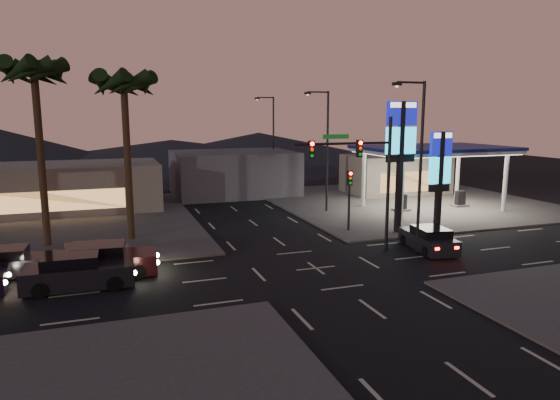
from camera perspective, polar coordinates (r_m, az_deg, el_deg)
name	(u,v)px	position (r m, az deg, el deg)	size (l,w,h in m)	color
ground	(316,268)	(27.02, 4.12, -7.78)	(140.00, 140.00, 0.00)	black
corner_lot_ne	(405,202)	(48.23, 14.09, -0.17)	(24.00, 24.00, 0.12)	#47443F
corner_lot_nw	(27,226)	(40.83, -26.91, -2.71)	(24.00, 24.00, 0.12)	#47443F
gas_station	(434,151)	(44.38, 17.20, 5.39)	(12.20, 8.20, 5.47)	silver
convenience_store	(395,174)	(53.19, 13.04, 2.89)	(10.00, 6.00, 4.00)	#726B5B
pylon_sign_tall	(401,141)	(34.70, 13.64, 6.62)	(2.20, 0.35, 9.00)	black
pylon_sign_short	(440,166)	(35.44, 17.81, 3.67)	(1.60, 0.35, 7.00)	black
traffic_signal_mast	(363,165)	(29.35, 9.46, 3.95)	(6.10, 0.39, 8.00)	black
pedestal_signal	(349,191)	(34.83, 7.94, 1.06)	(0.32, 0.39, 4.30)	black
streetlight_near	(418,157)	(30.07, 15.50, 4.80)	(2.14, 0.25, 10.00)	black
streetlight_mid	(325,144)	(41.39, 5.18, 6.38)	(2.14, 0.25, 10.00)	black
streetlight_far	(272,137)	(54.43, -0.96, 7.22)	(2.14, 0.25, 10.00)	black
palm_a	(124,93)	(33.17, -17.38, 11.56)	(4.41, 4.41, 10.86)	black
palm_b	(35,83)	(33.38, -26.22, 11.94)	(4.41, 4.41, 11.46)	black
building_far_west	(62,188)	(46.18, -23.70, 1.30)	(16.00, 8.00, 4.00)	#726B5B
building_far_mid	(234,173)	(51.46, -5.33, 3.10)	(12.00, 9.00, 4.40)	#4C4C51
hill_left	(0,149)	(85.06, -29.31, 5.06)	(40.00, 40.00, 6.00)	black
hill_right	(259,147)	(87.54, -2.45, 6.07)	(50.00, 50.00, 5.00)	black
hill_center	(172,152)	(84.47, -12.28, 5.38)	(60.00, 60.00, 4.00)	black
car_lane_a_front	(78,272)	(25.67, -22.13, -7.64)	(5.19, 2.33, 1.67)	black
car_lane_a_mid	(105,261)	(27.07, -19.37, -6.58)	(5.27, 2.53, 1.67)	black
car_lane_b_front	(90,257)	(28.56, -20.86, -6.13)	(4.31, 2.13, 1.36)	#545456
car_lane_b_mid	(9,263)	(28.90, -28.59, -6.37)	(4.68, 2.11, 1.50)	black
suv_station	(429,239)	(31.51, 16.62, -4.33)	(2.42, 4.61, 1.47)	black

